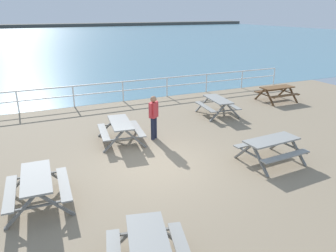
{
  "coord_description": "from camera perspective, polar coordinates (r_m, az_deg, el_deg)",
  "views": [
    {
      "loc": [
        -3.44,
        -8.43,
        4.57
      ],
      "look_at": [
        0.91,
        1.15,
        0.8
      ],
      "focal_mm": 34.53,
      "sensor_mm": 36.0,
      "label": 1
    }
  ],
  "objects": [
    {
      "name": "picnic_table_near_left",
      "position": [
        18.14,
        18.69,
        5.98
      ],
      "size": [
        1.82,
        1.57,
        0.8
      ],
      "rotation": [
        0.0,
        0.0,
        -0.02
      ],
      "color": "brown",
      "rests_on": "ground"
    },
    {
      "name": "picnic_table_far_right",
      "position": [
        11.87,
        -8.37,
        -0.14
      ],
      "size": [
        1.72,
        1.96,
        0.8
      ],
      "rotation": [
        0.0,
        0.0,
        1.45
      ],
      "color": "gray",
      "rests_on": "ground"
    },
    {
      "name": "picnic_table_mid_centre",
      "position": [
        10.69,
        17.76,
        -3.19
      ],
      "size": [
        1.88,
        1.63,
        0.8
      ],
      "rotation": [
        0.0,
        0.0,
        0.06
      ],
      "color": "gray",
      "rests_on": "ground"
    },
    {
      "name": "seaward_railing",
      "position": [
        16.98,
        -12.15,
        6.33
      ],
      "size": [
        23.07,
        0.07,
        1.08
      ],
      "color": "white",
      "rests_on": "ground"
    },
    {
      "name": "ground_plane",
      "position": [
        10.24,
        -1.97,
        -7.46
      ],
      "size": [
        30.0,
        24.0,
        0.2
      ],
      "primitive_type": "cube",
      "color": "gray"
    },
    {
      "name": "picnic_table_near_right",
      "position": [
        8.64,
        -22.14,
        -9.37
      ],
      "size": [
        1.62,
        1.87,
        0.8
      ],
      "rotation": [
        0.0,
        0.0,
        1.53
      ],
      "color": "gray",
      "rests_on": "ground"
    },
    {
      "name": "sea_band",
      "position": [
        61.45,
        -21.81,
        14.11
      ],
      "size": [
        142.0,
        90.0,
        0.01
      ],
      "primitive_type": "cube",
      "color": "teal",
      "rests_on": "ground"
    },
    {
      "name": "visitor",
      "position": [
        11.92,
        -2.55,
        1.99
      ],
      "size": [
        0.43,
        0.38,
        1.66
      ],
      "rotation": [
        0.0,
        0.0,
        2.25
      ],
      "color": "#1E2338",
      "rests_on": "ground"
    },
    {
      "name": "picnic_table_seaward",
      "position": [
        6.08,
        -3.28,
        -21.36
      ],
      "size": [
        1.89,
        2.11,
        0.8
      ],
      "rotation": [
        0.0,
        0.0,
        1.33
      ],
      "color": "gray",
      "rests_on": "ground"
    },
    {
      "name": "picnic_table_far_left",
      "position": [
        15.02,
        8.77,
        4.09
      ],
      "size": [
        1.7,
        1.94,
        0.8
      ],
      "rotation": [
        0.0,
        0.0,
        1.47
      ],
      "color": "gray",
      "rests_on": "ground"
    },
    {
      "name": "distant_shoreline",
      "position": [
        104.34,
        -23.4,
        15.68
      ],
      "size": [
        142.0,
        6.0,
        1.8
      ],
      "primitive_type": "cube",
      "color": "#4C4C47",
      "rests_on": "ground"
    }
  ]
}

